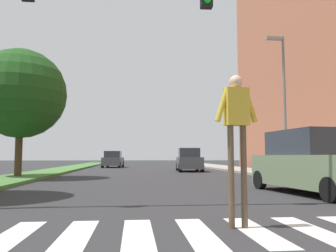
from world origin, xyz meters
TOP-DOWN VIEW (x-y plane):
  - ground_plane at (0.00, 30.00)m, footprint 140.00×140.00m
  - crosswalk at (0.00, 8.92)m, footprint 7.65×2.20m
  - median_strip at (-6.68, 28.00)m, footprint 2.56×64.00m
  - tree_far at (-6.87, 22.01)m, footprint 4.65×4.65m
  - sidewalk_right at (7.57, 28.00)m, footprint 3.00×64.00m
  - traffic_light_gantry at (-3.52, 11.52)m, footprint 7.66×0.30m
  - street_lamp_right at (6.98, 21.26)m, footprint 1.02×0.24m
  - pedestrian_performer at (0.70, 9.17)m, footprint 0.75×0.27m
  - suv_crossing at (4.54, 13.88)m, footprint 2.46×4.79m
  - sedan_midblock at (3.22, 29.79)m, footprint 2.06×4.16m
  - sedan_distant at (-3.11, 39.64)m, footprint 2.13×4.44m

SIDE VIEW (x-z plane):
  - ground_plane at x=0.00m, z-range 0.00..0.00m
  - crosswalk at x=0.00m, z-range 0.00..0.01m
  - median_strip at x=-6.68m, z-range 0.00..0.15m
  - sidewalk_right at x=7.57m, z-range 0.00..0.15m
  - sedan_distant at x=-3.11m, z-range -0.06..1.61m
  - sedan_midblock at x=3.22m, z-range -0.07..1.70m
  - suv_crossing at x=4.54m, z-range -0.05..1.92m
  - pedestrian_performer at x=0.70m, z-range 0.42..2.91m
  - traffic_light_gantry at x=-3.52m, z-range 1.31..7.31m
  - tree_far at x=-6.87m, z-range 1.10..7.68m
  - street_lamp_right at x=6.98m, z-range 0.84..8.34m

